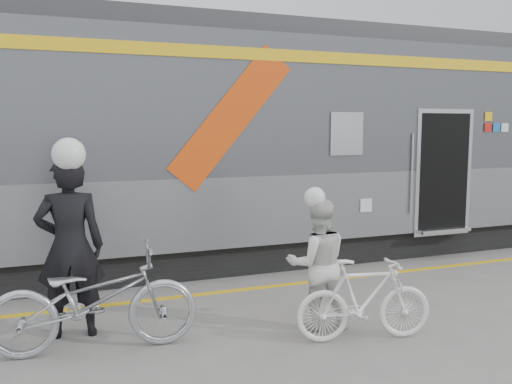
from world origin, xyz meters
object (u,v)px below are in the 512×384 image
woman (317,264)px  bicycle_right (364,300)px  man (70,247)px  bicycle_left (94,299)px

woman → bicycle_right: (0.30, -0.55, -0.30)m
bicycle_right → woman: bearing=40.6°
man → woman: bearing=169.5°
man → woman: size_ratio=1.34×
woman → man: bearing=-3.9°
woman → bicycle_right: size_ratio=0.99×
man → bicycle_left: (0.20, -0.55, -0.46)m
man → bicycle_left: bearing=115.4°
man → woman: 2.83m
bicycle_left → woman: 2.53m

